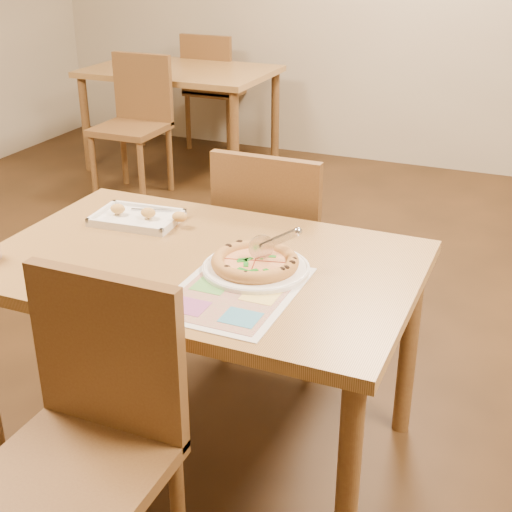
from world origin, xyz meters
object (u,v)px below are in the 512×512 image
at_px(pizza_cutter, 274,242).
at_px(plate, 256,269).
at_px(bg_chair_far, 212,78).
at_px(pizza, 255,262).
at_px(chair_far, 274,234).
at_px(appetizer_tray, 139,218).
at_px(bg_chair_near, 137,108).
at_px(dining_table, 202,284).
at_px(chair_near, 90,413).
at_px(bg_table, 180,81).
at_px(menu, 235,291).

bearing_deg(pizza_cutter, plate, -169.24).
xyz_separation_m(bg_chair_far, pizza, (1.78, -3.31, 0.18)).
xyz_separation_m(pizza, pizza_cutter, (0.04, 0.04, 0.06)).
bearing_deg(chair_far, plate, 106.90).
bearing_deg(appetizer_tray, pizza, -21.01).
xyz_separation_m(pizza, appetizer_tray, (-0.52, 0.20, -0.02)).
height_order(chair_far, bg_chair_near, same).
xyz_separation_m(dining_table, chair_near, (0.00, -0.60, -0.07)).
bearing_deg(dining_table, bg_table, 119.74).
xyz_separation_m(dining_table, appetizer_tray, (-0.33, 0.19, 0.10)).
bearing_deg(bg_chair_near, plate, -51.07).
relative_size(dining_table, bg_table, 1.00).
height_order(pizza_cutter, menu, pizza_cutter).
bearing_deg(menu, bg_table, 121.13).
bearing_deg(chair_far, pizza_cutter, 111.45).
xyz_separation_m(dining_table, plate, (0.19, -0.01, 0.09)).
distance_m(bg_chair_near, pizza, 2.85).
bearing_deg(dining_table, bg_chair_far, 115.85).
distance_m(dining_table, chair_near, 0.61).
bearing_deg(dining_table, menu, -40.17).
distance_m(chair_far, bg_chair_near, 2.26).
xyz_separation_m(chair_near, appetizer_tray, (-0.33, 0.79, 0.17)).
xyz_separation_m(pizza_cutter, menu, (-0.04, -0.18, -0.08)).
distance_m(bg_chair_far, menu, 3.90).
height_order(bg_table, pizza_cutter, pizza_cutter).
bearing_deg(plate, chair_near, -107.66).
xyz_separation_m(dining_table, bg_table, (-1.60, 2.80, 0.00)).
bearing_deg(dining_table, chair_near, -90.00).
bearing_deg(pizza, chair_far, 106.63).
bearing_deg(bg_table, pizza, -57.62).
bearing_deg(chair_near, pizza_cutter, 70.18).
height_order(chair_near, appetizer_tray, chair_near).
bearing_deg(dining_table, pizza_cutter, 6.52).
distance_m(chair_near, bg_chair_near, 3.22).
xyz_separation_m(dining_table, bg_chair_far, (-1.60, 3.30, -0.07)).
bearing_deg(appetizer_tray, bg_chair_far, 112.14).
relative_size(chair_far, pizza_cutter, 3.64).
bearing_deg(pizza, bg_table, 122.38).
relative_size(chair_far, bg_chair_far, 1.00).
relative_size(chair_near, bg_chair_near, 1.00).
xyz_separation_m(bg_chair_far, pizza_cutter, (1.83, -3.28, 0.24)).
bearing_deg(chair_far, bg_table, -53.95).
xyz_separation_m(dining_table, chair_far, (-0.00, 0.60, -0.07)).
bearing_deg(chair_far, chair_near, 90.00).
xyz_separation_m(chair_far, bg_chair_near, (-1.60, 1.60, 0.00)).
distance_m(pizza_cutter, appetizer_tray, 0.58).
distance_m(chair_near, pizza, 0.64).
height_order(bg_table, menu, menu).
bearing_deg(appetizer_tray, chair_near, -67.14).
height_order(chair_near, pizza_cutter, chair_near).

